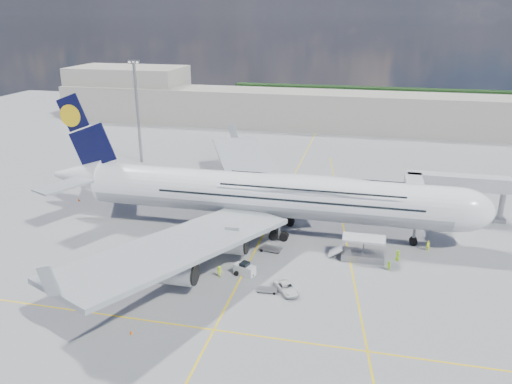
% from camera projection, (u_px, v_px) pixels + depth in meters
% --- Properties ---
extents(ground, '(300.00, 300.00, 0.00)m').
position_uv_depth(ground, '(252.00, 256.00, 78.63)').
color(ground, gray).
rests_on(ground, ground).
extents(taxi_line_main, '(0.25, 220.00, 0.01)m').
position_uv_depth(taxi_line_main, '(252.00, 256.00, 78.63)').
color(taxi_line_main, yellow).
rests_on(taxi_line_main, ground).
extents(taxi_line_cross, '(120.00, 0.25, 0.01)m').
position_uv_depth(taxi_line_cross, '(214.00, 330.00, 60.29)').
color(taxi_line_cross, yellow).
rests_on(taxi_line_cross, ground).
extents(taxi_line_diag, '(14.16, 99.06, 0.01)m').
position_uv_depth(taxi_line_diag, '(346.00, 238.00, 84.84)').
color(taxi_line_diag, yellow).
rests_on(taxi_line_diag, ground).
extents(airliner, '(77.26, 79.15, 23.71)m').
position_uv_depth(airliner, '(267.00, 194.00, 85.43)').
color(airliner, white).
rests_on(airliner, ground).
extents(jet_bridge, '(18.80, 12.10, 8.50)m').
position_uv_depth(jet_bridge, '(441.00, 187.00, 89.21)').
color(jet_bridge, '#B7B7BC').
rests_on(jet_bridge, ground).
extents(cargo_loader, '(8.53, 3.20, 3.67)m').
position_uv_depth(cargo_loader, '(362.00, 252.00, 77.31)').
color(cargo_loader, silver).
rests_on(cargo_loader, ground).
extents(light_mast, '(3.00, 0.70, 25.50)m').
position_uv_depth(light_mast, '(138.00, 111.00, 123.90)').
color(light_mast, gray).
rests_on(light_mast, ground).
extents(terminal, '(180.00, 16.00, 12.00)m').
position_uv_depth(terminal, '(319.00, 110.00, 163.73)').
color(terminal, '#B2AD9E').
rests_on(terminal, ground).
extents(hangar, '(40.00, 22.00, 18.00)m').
position_uv_depth(hangar, '(129.00, 92.00, 182.10)').
color(hangar, '#B2AD9E').
rests_on(hangar, ground).
extents(tree_line, '(160.00, 6.00, 8.00)m').
position_uv_depth(tree_line, '(432.00, 99.00, 197.21)').
color(tree_line, '#193814').
rests_on(tree_line, ground).
extents(dolly_row_a, '(3.72, 2.83, 0.49)m').
position_uv_depth(dolly_row_a, '(150.00, 246.00, 81.09)').
color(dolly_row_a, gray).
rests_on(dolly_row_a, ground).
extents(dolly_row_b, '(3.42, 2.68, 0.44)m').
position_uv_depth(dolly_row_b, '(152.00, 261.00, 76.20)').
color(dolly_row_b, gray).
rests_on(dolly_row_b, ground).
extents(dolly_row_c, '(3.44, 2.61, 0.45)m').
position_uv_depth(dolly_row_c, '(130.00, 262.00, 75.97)').
color(dolly_row_c, gray).
rests_on(dolly_row_c, ground).
extents(dolly_back, '(3.43, 2.65, 1.93)m').
position_uv_depth(dolly_back, '(125.00, 260.00, 75.10)').
color(dolly_back, gray).
rests_on(dolly_back, ground).
extents(dolly_nose_far, '(2.91, 1.76, 0.41)m').
position_uv_depth(dolly_nose_far, '(267.00, 289.00, 68.52)').
color(dolly_nose_far, gray).
rests_on(dolly_nose_far, ground).
extents(dolly_nose_near, '(3.63, 2.33, 0.50)m').
position_uv_depth(dolly_nose_near, '(271.00, 249.00, 80.24)').
color(dolly_nose_near, gray).
rests_on(dolly_nose_near, ground).
extents(baggage_tug, '(3.44, 2.40, 1.96)m').
position_uv_depth(baggage_tug, '(245.00, 269.00, 72.79)').
color(baggage_tug, silver).
rests_on(baggage_tug, ground).
extents(catering_truck_inner, '(6.42, 3.52, 3.62)m').
position_uv_depth(catering_truck_inner, '(260.00, 191.00, 102.33)').
color(catering_truck_inner, gray).
rests_on(catering_truck_inner, ground).
extents(catering_truck_outer, '(7.85, 5.71, 4.32)m').
position_uv_depth(catering_truck_outer, '(243.00, 162.00, 121.04)').
color(catering_truck_outer, gray).
rests_on(catering_truck_outer, ground).
extents(service_van, '(4.45, 5.06, 1.30)m').
position_uv_depth(service_van, '(286.00, 288.00, 68.29)').
color(service_van, white).
rests_on(service_van, ground).
extents(crew_nose, '(0.77, 0.64, 1.80)m').
position_uv_depth(crew_nose, '(428.00, 246.00, 80.02)').
color(crew_nose, '#E6FF1A').
rests_on(crew_nose, ground).
extents(crew_loader, '(0.89, 0.95, 1.56)m').
position_uv_depth(crew_loader, '(388.00, 266.00, 73.92)').
color(crew_loader, '#B0FA1A').
rests_on(crew_loader, ground).
extents(crew_wing, '(0.84, 1.27, 2.00)m').
position_uv_depth(crew_wing, '(161.00, 241.00, 81.61)').
color(crew_wing, '#C3EC18').
rests_on(crew_wing, ground).
extents(crew_van, '(1.00, 1.02, 1.78)m').
position_uv_depth(crew_van, '(398.00, 255.00, 76.91)').
color(crew_van, '#9DE117').
rests_on(crew_van, ground).
extents(crew_tug, '(1.26, 0.94, 1.74)m').
position_uv_depth(crew_tug, '(219.00, 272.00, 72.10)').
color(crew_tug, '#BAE217').
rests_on(crew_tug, ground).
extents(cone_wing_left_inner, '(0.41, 0.41, 0.53)m').
position_uv_depth(cone_wing_left_inner, '(265.00, 206.00, 98.47)').
color(cone_wing_left_inner, '#FF630D').
rests_on(cone_wing_left_inner, ground).
extents(cone_wing_left_outer, '(0.45, 0.45, 0.57)m').
position_uv_depth(cone_wing_left_outer, '(225.00, 188.00, 108.43)').
color(cone_wing_left_outer, '#FF630D').
rests_on(cone_wing_left_outer, ground).
extents(cone_wing_right_inner, '(0.45, 0.45, 0.57)m').
position_uv_depth(cone_wing_right_inner, '(235.00, 249.00, 80.20)').
color(cone_wing_right_inner, '#FF630D').
rests_on(cone_wing_right_inner, ground).
extents(cone_wing_right_outer, '(0.39, 0.39, 0.50)m').
position_uv_depth(cone_wing_right_outer, '(131.00, 332.00, 59.46)').
color(cone_wing_right_outer, '#FF630D').
rests_on(cone_wing_right_outer, ground).
extents(cone_tail, '(0.48, 0.48, 0.61)m').
position_uv_depth(cone_tail, '(79.00, 200.00, 101.54)').
color(cone_tail, '#FF630D').
rests_on(cone_tail, ground).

